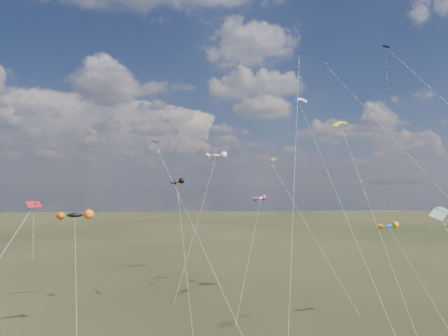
{
  "coord_description": "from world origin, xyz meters",
  "views": [
    {
      "loc": [
        -3.58,
        -33.84,
        17.19
      ],
      "look_at": [
        0.0,
        18.0,
        19.0
      ],
      "focal_mm": 32.0,
      "sensor_mm": 36.0,
      "label": 1
    }
  ],
  "objects": [
    {
      "name": "diamond_orange_center",
      "position": [
        19.39,
        9.59,
        21.34
      ],
      "size": [
        17.02,
        23.86,
        33.2
      ],
      "color": "#F23200",
      "rests_on": "ground"
    },
    {
      "name": "diamond_black_mid",
      "position": [
        -5.92,
        13.39,
        16.31
      ],
      "size": [
        11.59,
        16.66,
        22.53
      ],
      "color": "black",
      "rests_on": "ground"
    },
    {
      "name": "parafoil_tricolor",
      "position": [
        8.77,
        31.01,
        20.84
      ],
      "size": [
        9.44,
        16.77,
        21.54
      ],
      "color": "#DCC908",
      "rests_on": "ground"
    },
    {
      "name": "novelty_white_purple",
      "position": [
        5.37,
        21.6,
        14.86
      ],
      "size": [
        5.39,
        9.29,
        15.37
      ],
      "color": "white",
      "rests_on": "ground"
    },
    {
      "name": "parafoil_blue_white",
      "position": [
        11.8,
        23.89,
        29.2
      ],
      "size": [
        4.12,
        26.07,
        30.04
      ],
      "color": "#0E35B6",
      "rests_on": "ground"
    },
    {
      "name": "novelty_black_orange",
      "position": [
        -17.22,
        12.21,
        13.42
      ],
      "size": [
        5.2,
        11.23,
        14.02
      ],
      "color": "black",
      "rests_on": "ground"
    },
    {
      "name": "diamond_red_low",
      "position": [
        -17.29,
        -0.17,
        12.63
      ],
      "size": [
        6.84,
        10.52,
        15.58
      ],
      "color": "#AC171C",
      "rests_on": "ground"
    },
    {
      "name": "novelty_blue_yellow",
      "position": [
        19.87,
        13.39,
        11.82
      ],
      "size": [
        4.38,
        9.76,
        12.31
      ],
      "color": "#0D60B8",
      "rests_on": "ground"
    },
    {
      "name": "parafoil_striped",
      "position": [
        14.63,
        -5.69,
        15.07
      ],
      "size": [
        8.77,
        11.44,
        15.77
      ],
      "color": "gold",
      "rests_on": "ground"
    },
    {
      "name": "parafoil_yellow",
      "position": [
        17.02,
        20.85,
        25.49
      ],
      "size": [
        3.23,
        17.72,
        26.25
      ],
      "color": "yellow",
      "rests_on": "ground"
    },
    {
      "name": "diamond_black_high",
      "position": [
        23.32,
        16.62,
        30.45
      ],
      "size": [
        16.5,
        27.91,
        35.88
      ],
      "color": "black",
      "rests_on": "ground"
    },
    {
      "name": "novelty_orange_black",
      "position": [
        -6.28,
        21.51,
        17.1
      ],
      "size": [
        3.62,
        12.83,
        17.67
      ],
      "color": "#C5610F",
      "rests_on": "ground"
    },
    {
      "name": "novelty_redwhite_stripe",
      "position": [
        -0.08,
        38.21,
        21.95
      ],
      "size": [
        8.39,
        16.42,
        22.71
      ],
      "color": "red",
      "rests_on": "ground"
    },
    {
      "name": "diamond_navy_tall",
      "position": [
        10.92,
        21.62,
        31.18
      ],
      "size": [
        7.59,
        22.29,
        36.33
      ],
      "color": "#0F1447",
      "rests_on": "ground"
    }
  ]
}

